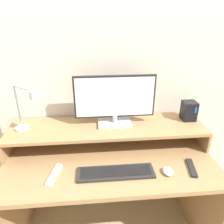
% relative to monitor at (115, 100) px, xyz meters
% --- Properties ---
extents(wall_back, '(6.00, 0.05, 2.50)m').
position_rel_monitor_xyz_m(wall_back, '(-0.06, 0.20, 0.17)').
color(wall_back, beige).
rests_on(wall_back, ground_plane).
extents(desk, '(1.39, 0.70, 0.74)m').
position_rel_monitor_xyz_m(desk, '(-0.06, -0.19, -0.54)').
color(desk, '#A87F51').
rests_on(desk, ground_plane).
extents(monitor_shelf, '(1.39, 0.36, 0.15)m').
position_rel_monitor_xyz_m(monitor_shelf, '(-0.06, -0.02, -0.21)').
color(monitor_shelf, '#A87F51').
rests_on(monitor_shelf, desk).
extents(monitor, '(0.56, 0.15, 0.36)m').
position_rel_monitor_xyz_m(monitor, '(0.00, 0.00, 0.00)').
color(monitor, '#BCBCC1').
rests_on(monitor, monitor_shelf).
extents(desk_lamp, '(0.22, 0.19, 0.32)m').
position_rel_monitor_xyz_m(desk_lamp, '(-0.58, -0.06, -0.02)').
color(desk_lamp, silver).
rests_on(desk_lamp, monitor_shelf).
extents(router_dock, '(0.10, 0.10, 0.14)m').
position_rel_monitor_xyz_m(router_dock, '(0.56, 0.02, -0.11)').
color(router_dock, black).
rests_on(router_dock, monitor_shelf).
extents(keyboard, '(0.47, 0.13, 0.02)m').
position_rel_monitor_xyz_m(keyboard, '(-0.03, -0.35, -0.33)').
color(keyboard, '#282828').
rests_on(keyboard, desk).
extents(mouse, '(0.06, 0.09, 0.03)m').
position_rel_monitor_xyz_m(mouse, '(0.29, -0.38, -0.33)').
color(mouse, white).
rests_on(mouse, desk).
extents(remote_control, '(0.08, 0.19, 0.02)m').
position_rel_monitor_xyz_m(remote_control, '(-0.40, -0.33, -0.33)').
color(remote_control, white).
rests_on(remote_control, desk).
extents(remote_secondary, '(0.07, 0.17, 0.02)m').
position_rel_monitor_xyz_m(remote_secondary, '(0.45, -0.35, -0.33)').
color(remote_secondary, black).
rests_on(remote_secondary, desk).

